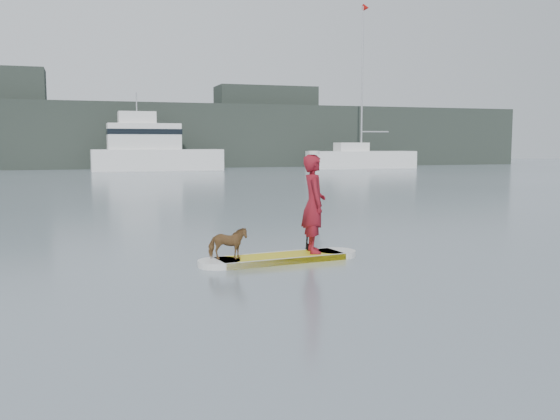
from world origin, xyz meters
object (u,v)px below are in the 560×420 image
object	(u,v)px
paddler	(314,204)
motor_yacht_a	(151,149)
sailboat_f	(360,157)
paddleboard	(280,258)
dog	(228,243)

from	to	relation	value
paddler	motor_yacht_a	xyz separation A→B (m)	(1.59, 42.26, 0.74)
motor_yacht_a	sailboat_f	bearing A→B (deg)	-3.74
paddleboard	sailboat_f	distance (m)	46.25
paddleboard	sailboat_f	size ratio (longest dim) A/B	0.22
paddleboard	motor_yacht_a	xyz separation A→B (m)	(2.32, 42.35, 1.77)
paddleboard	sailboat_f	bearing A→B (deg)	55.73
paddler	motor_yacht_a	size ratio (longest dim) A/B	0.18
paddler	dog	size ratio (longest dim) A/B	2.69
dog	sailboat_f	world-z (taller)	sailboat_f
dog	sailboat_f	bearing A→B (deg)	-15.42
paddleboard	paddler	size ratio (longest dim) A/B	1.69
paddleboard	motor_yacht_a	world-z (taller)	motor_yacht_a
sailboat_f	dog	bearing A→B (deg)	-115.52
sailboat_f	motor_yacht_a	size ratio (longest dim) A/B	1.36
motor_yacht_a	dog	bearing A→B (deg)	-94.57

